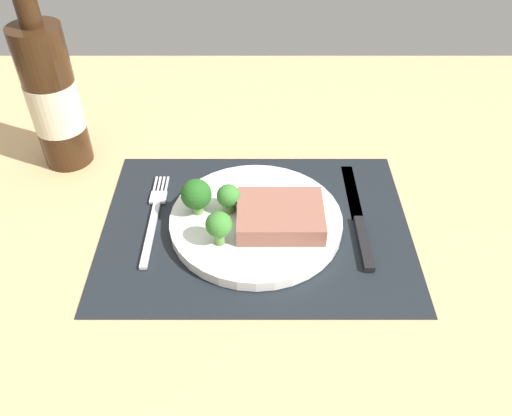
{
  "coord_description": "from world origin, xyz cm",
  "views": [
    {
      "loc": [
        -0.28,
        -54.1,
        51.47
      ],
      "look_at": [
        -0.27,
        1.88,
        1.9
      ],
      "focal_mm": 36.68,
      "sensor_mm": 36.0,
      "label": 1
    }
  ],
  "objects_px": {
    "fork": "(156,217)",
    "knife": "(361,221)",
    "steak": "(282,216)",
    "wine_bottle": "(54,95)",
    "plate": "(258,221)"
  },
  "relations": [
    {
      "from": "plate",
      "to": "knife",
      "type": "relative_size",
      "value": 1.06
    },
    {
      "from": "fork",
      "to": "knife",
      "type": "relative_size",
      "value": 0.83
    },
    {
      "from": "steak",
      "to": "knife",
      "type": "relative_size",
      "value": 0.51
    },
    {
      "from": "plate",
      "to": "steak",
      "type": "distance_m",
      "value": 0.04
    },
    {
      "from": "knife",
      "to": "wine_bottle",
      "type": "height_order",
      "value": "wine_bottle"
    },
    {
      "from": "steak",
      "to": "fork",
      "type": "height_order",
      "value": "steak"
    },
    {
      "from": "fork",
      "to": "wine_bottle",
      "type": "bearing_deg",
      "value": 138.85
    },
    {
      "from": "fork",
      "to": "steak",
      "type": "bearing_deg",
      "value": -6.8
    },
    {
      "from": "fork",
      "to": "knife",
      "type": "xyz_separation_m",
      "value": [
        0.29,
        -0.01,
        0.0
      ]
    },
    {
      "from": "fork",
      "to": "knife",
      "type": "distance_m",
      "value": 0.29
    },
    {
      "from": "fork",
      "to": "wine_bottle",
      "type": "relative_size",
      "value": 0.59
    },
    {
      "from": "plate",
      "to": "steak",
      "type": "height_order",
      "value": "steak"
    },
    {
      "from": "wine_bottle",
      "to": "plate",
      "type": "bearing_deg",
      "value": -27.96
    },
    {
      "from": "plate",
      "to": "steak",
      "type": "bearing_deg",
      "value": -20.84
    },
    {
      "from": "plate",
      "to": "fork",
      "type": "xyz_separation_m",
      "value": [
        -0.15,
        0.01,
        -0.01
      ]
    }
  ]
}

